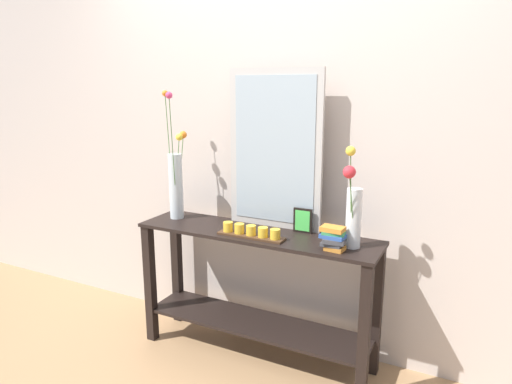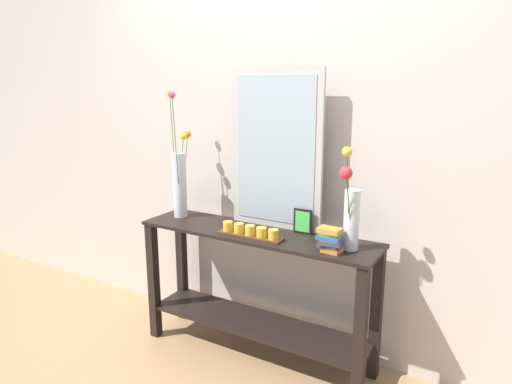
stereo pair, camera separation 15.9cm
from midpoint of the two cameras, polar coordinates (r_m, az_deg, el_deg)
name	(u,v)px [view 1 (the left image)]	position (r m, az deg, el deg)	size (l,w,h in m)	color
ground_plane	(256,355)	(2.99, -1.62, -19.81)	(7.00, 6.00, 0.02)	#A87F56
wall_back	(278,131)	(2.79, 1.16, 7.69)	(6.40, 0.08, 2.70)	beige
console_table	(256,282)	(2.75, -1.68, -11.18)	(1.45, 0.36, 0.79)	black
mirror_leaning	(275,150)	(2.64, 0.65, 5.29)	(0.58, 0.03, 0.92)	#B7B2AD
tall_vase_left	(176,180)	(2.92, -11.55, 1.43)	(0.16, 0.23, 0.80)	silver
vase_right	(353,210)	(2.36, 10.21, -2.29)	(0.08, 0.17, 0.54)	silver
candle_tray	(251,232)	(2.55, -2.42, -5.07)	(0.39, 0.09, 0.07)	#472D1C
picture_frame_small	(303,221)	(2.61, 4.15, -3.60)	(0.11, 0.01, 0.14)	black
book_stack	(333,238)	(2.36, 7.78, -5.78)	(0.13, 0.10, 0.12)	orange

